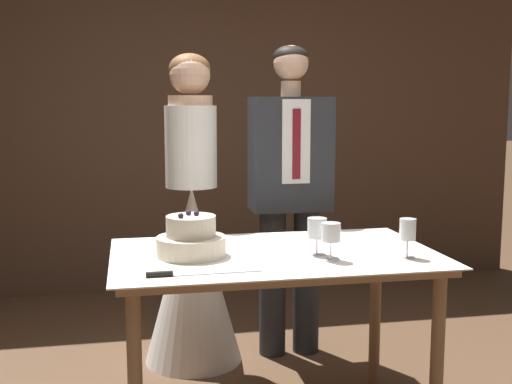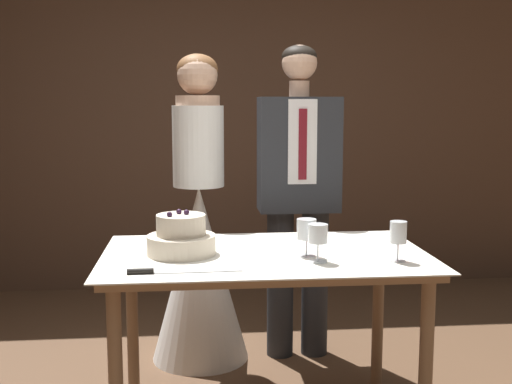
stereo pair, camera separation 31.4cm
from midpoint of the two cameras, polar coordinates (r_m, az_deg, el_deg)
The scene contains 9 objects.
wall_back at distance 4.99m, azimuth -7.08°, elevation 6.52°, with size 5.22×0.12×2.64m, color #513828.
cake_table at distance 2.80m, azimuth -1.58°, elevation -7.22°, with size 1.40×0.85×0.79m.
tiered_cake at distance 2.73m, azimuth -9.08°, elevation -4.20°, with size 0.29×0.29×0.19m.
cake_knife at distance 2.45m, azimuth -10.29°, elevation -7.20°, with size 0.44×0.03×0.02m.
wine_glass_near at distance 2.71m, azimuth 10.13°, elevation -3.51°, with size 0.07×0.07×0.17m.
wine_glass_middle at distance 2.71m, azimuth 2.16°, elevation -3.43°, with size 0.08×0.08×0.16m.
wine_glass_far at distance 2.62m, azimuth 3.29°, elevation -3.73°, with size 0.08×0.08×0.16m.
bride at distance 3.58m, azimuth -8.20°, elevation -5.17°, with size 0.54×0.54×1.70m.
groom at distance 3.59m, azimuth 0.56°, elevation 0.53°, with size 0.44×0.25×1.75m.
Camera 1 is at (-0.53, -2.49, 1.43)m, focal length 45.00 mm.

